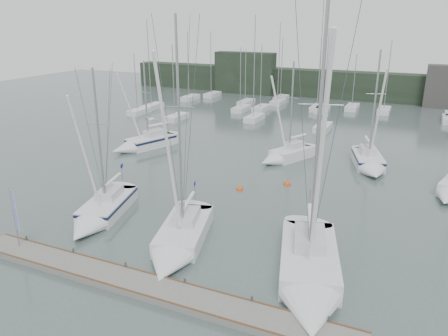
% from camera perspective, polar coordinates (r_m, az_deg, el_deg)
% --- Properties ---
extents(ground, '(160.00, 160.00, 0.00)m').
position_cam_1_polar(ground, '(29.30, -4.67, -10.45)').
color(ground, '#4D5D5B').
rests_on(ground, ground).
extents(dock, '(24.00, 2.00, 0.40)m').
position_cam_1_polar(dock, '(25.61, -10.26, -14.96)').
color(dock, '#60605C').
rests_on(dock, ground).
extents(far_treeline, '(90.00, 4.00, 5.00)m').
position_cam_1_polar(far_treeline, '(85.95, 15.94, 10.36)').
color(far_treeline, black).
rests_on(far_treeline, ground).
extents(far_building_left, '(12.00, 3.00, 8.00)m').
position_cam_1_polar(far_building_left, '(89.03, 2.75, 12.30)').
color(far_building_left, black).
rests_on(far_building_left, ground).
extents(mast_forest, '(58.65, 26.75, 14.88)m').
position_cam_1_polar(mast_forest, '(69.19, 12.68, 6.96)').
color(mast_forest, white).
rests_on(mast_forest, ground).
extents(sailboat_near_left, '(4.72, 9.04, 12.03)m').
position_cam_1_polar(sailboat_near_left, '(34.00, -16.03, -5.81)').
color(sailboat_near_left, white).
rests_on(sailboat_near_left, ground).
extents(sailboat_near_center, '(5.19, 9.69, 15.67)m').
position_cam_1_polar(sailboat_near_center, '(28.72, -6.17, -9.98)').
color(sailboat_near_center, white).
rests_on(sailboat_near_center, ground).
extents(sailboat_near_right, '(5.96, 11.13, 17.12)m').
position_cam_1_polar(sailboat_near_right, '(25.43, 11.14, -14.12)').
color(sailboat_near_right, white).
rests_on(sailboat_near_right, ground).
extents(sailboat_mid_a, '(5.24, 8.47, 10.75)m').
position_cam_1_polar(sailboat_mid_a, '(51.35, -10.77, 3.11)').
color(sailboat_mid_a, white).
rests_on(sailboat_mid_a, ground).
extents(sailboat_mid_c, '(5.00, 7.27, 11.00)m').
position_cam_1_polar(sailboat_mid_c, '(46.55, 7.75, 1.55)').
color(sailboat_mid_c, white).
rests_on(sailboat_mid_c, ground).
extents(sailboat_mid_d, '(4.63, 7.93, 12.44)m').
position_cam_1_polar(sailboat_mid_d, '(45.80, 18.52, 0.50)').
color(sailboat_mid_d, white).
rests_on(sailboat_mid_d, ground).
extents(buoy_a, '(0.66, 0.66, 0.66)m').
position_cam_1_polar(buoy_a, '(38.71, 2.07, -2.80)').
color(buoy_a, '#D94A13').
rests_on(buoy_a, ground).
extents(buoy_b, '(0.70, 0.70, 0.70)m').
position_cam_1_polar(buoy_b, '(40.25, 8.24, -2.12)').
color(buoy_b, '#D94A13').
rests_on(buoy_b, ground).
extents(dock_banner, '(0.58, 0.27, 4.06)m').
position_cam_1_polar(dock_banner, '(30.51, -25.66, -5.29)').
color(dock_banner, '#95989C').
rests_on(dock_banner, dock).
extents(seagull, '(0.95, 0.46, 0.19)m').
position_cam_1_polar(seagull, '(25.07, -9.46, 6.30)').
color(seagull, white).
rests_on(seagull, ground).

